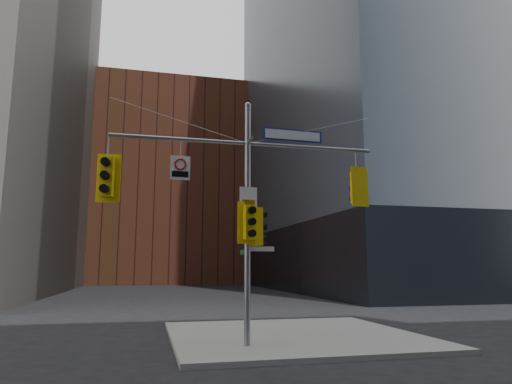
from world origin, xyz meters
name	(u,v)px	position (x,y,z in m)	size (l,w,h in m)	color
ground	(265,367)	(0.00, 0.00, 0.00)	(160.00, 160.00, 0.00)	black
sidewalk_corner	(293,336)	(2.00, 4.00, 0.07)	(8.00, 8.00, 0.15)	gray
podium_ne	(444,260)	(28.00, 32.00, 3.00)	(36.40, 36.40, 6.00)	black
brick_midrise	(168,188)	(0.00, 58.00, 14.00)	(26.00, 20.00, 28.00)	brown
signal_assembly	(248,195)	(0.00, 1.99, 4.42)	(8.00, 0.80, 7.30)	gray
traffic_light_west_arm	(107,177)	(-3.98, 2.01, 4.80)	(0.65, 0.58, 1.38)	yellow
traffic_light_east_arm	(357,187)	(3.52, 1.99, 4.80)	(0.59, 0.51, 1.25)	yellow
traffic_light_pole_side	(258,227)	(0.33, 2.01, 3.50)	(0.47, 0.40, 1.10)	yellow
traffic_light_pole_front	(249,222)	(0.00, 1.73, 3.60)	(0.58, 0.51, 1.22)	yellow
street_sign_blade	(293,135)	(1.43, 2.00, 6.35)	(1.90, 0.12, 0.37)	#101A93
regulatory_sign_arm	(180,167)	(-1.99, 1.97, 5.17)	(0.56, 0.08, 0.70)	silver
regulatory_sign_pole	(248,199)	(0.00, 1.88, 4.29)	(0.52, 0.05, 0.68)	silver
street_blade_ew	(262,249)	(0.45, 2.00, 2.85)	(0.71, 0.05, 0.14)	silver
street_blade_ns	(244,252)	(0.00, 2.45, 2.77)	(0.09, 0.72, 0.14)	#145926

